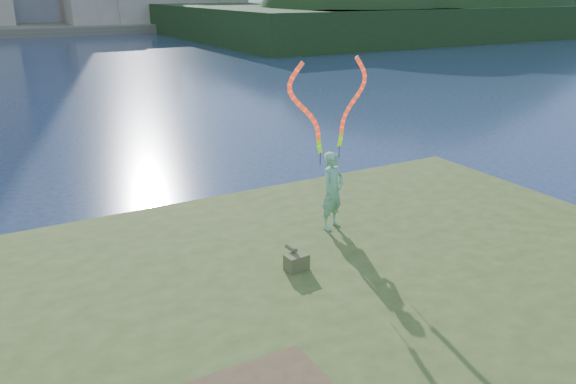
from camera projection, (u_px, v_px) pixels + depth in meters
ground at (279, 326)px, 10.71m from camera, size 320.00×320.00×0.00m
grassy_knoll at (349, 380)px, 8.71m from camera, size 20.00×18.00×0.80m
wooded_hill at (434, 29)px, 87.13m from camera, size 78.00×50.00×63.00m
woman_with_ribbons at (332, 170)px, 12.71m from camera, size 1.99×0.84×4.18m
canvas_bag at (296, 261)px, 11.13m from camera, size 0.47×0.53×0.43m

